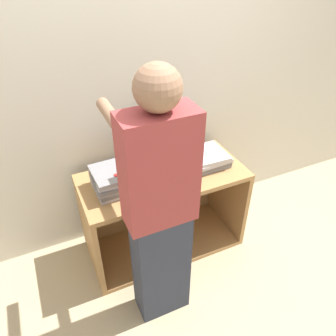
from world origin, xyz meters
name	(u,v)px	position (x,y,z in m)	size (l,w,h in m)	color
ground_plane	(178,268)	(0.00, 0.00, 0.00)	(12.00, 12.00, 0.00)	tan
wall_back	(141,96)	(0.00, 0.68, 1.20)	(8.00, 0.05, 2.40)	beige
cart	(160,206)	(0.00, 0.36, 0.37)	(1.23, 0.57, 0.73)	#A87A47
laptop_open	(160,165)	(0.00, 0.34, 0.79)	(0.32, 0.34, 0.29)	#333338
laptop_stack_left	(117,179)	(-0.35, 0.28, 0.81)	(0.34, 0.30, 0.16)	#B7B7BC
laptop_stack_right	(205,158)	(0.35, 0.29, 0.78)	(0.34, 0.30, 0.10)	gray
person	(160,212)	(-0.24, -0.21, 0.88)	(0.40, 0.53, 1.74)	#2D3342
inventory_tag	(119,174)	(-0.35, 0.22, 0.89)	(0.06, 0.02, 0.01)	red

